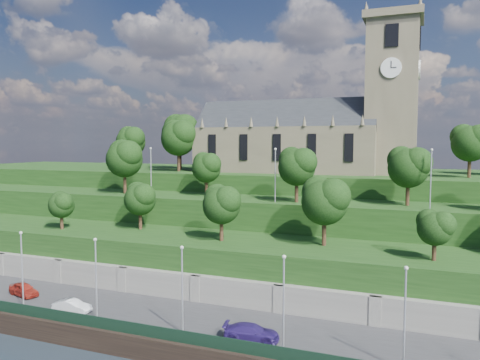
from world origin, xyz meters
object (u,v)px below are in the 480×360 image
at_px(car_middle, 72,306).
at_px(car_right, 251,332).
at_px(church, 313,130).
at_px(car_left, 24,289).

bearing_deg(car_middle, car_right, -93.14).
bearing_deg(church, car_left, -122.60).
xyz_separation_m(car_middle, car_right, (20.44, 0.35, 0.06)).
distance_m(car_middle, car_right, 20.44).
xyz_separation_m(church, car_left, (-25.87, -40.46, -19.76)).
height_order(car_left, car_middle, car_left).
relative_size(church, car_middle, 9.20).
xyz_separation_m(church, car_right, (3.86, -42.48, -19.77)).
bearing_deg(church, car_right, -84.81).
distance_m(car_left, car_right, 29.80).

